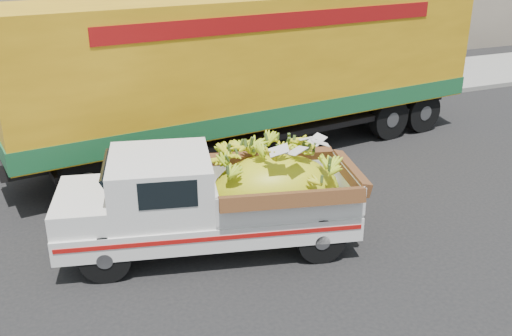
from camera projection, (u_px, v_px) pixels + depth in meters
name	position (u px, v px, depth m)	size (l,w,h in m)	color
ground	(319.00, 237.00, 10.29)	(100.00, 100.00, 0.00)	black
curb	(197.00, 124.00, 16.21)	(60.00, 0.25, 0.15)	gray
sidewalk	(176.00, 105.00, 17.99)	(60.00, 4.00, 0.14)	gray
pickup_truck	(231.00, 197.00, 9.68)	(5.23, 2.95, 1.73)	black
semi_trailer	(257.00, 67.00, 13.65)	(12.03, 3.88, 3.80)	black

